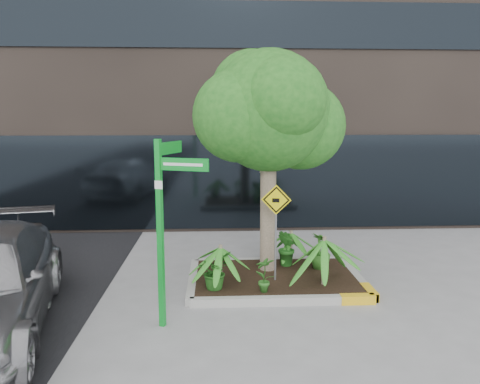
{
  "coord_description": "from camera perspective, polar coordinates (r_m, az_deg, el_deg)",
  "views": [
    {
      "loc": [
        -0.93,
        -8.37,
        3.2
      ],
      "look_at": [
        -0.49,
        0.2,
        1.81
      ],
      "focal_mm": 35.0,
      "sensor_mm": 36.0,
      "label": 1
    }
  ],
  "objects": [
    {
      "name": "palm_front",
      "position": [
        8.67,
        10.26,
        -5.72
      ],
      "size": [
        1.02,
        1.02,
        1.13
      ],
      "color": "gray",
      "rests_on": "ground"
    },
    {
      "name": "palm_left",
      "position": [
        8.56,
        -2.39,
        -6.78
      ],
      "size": [
        0.84,
        0.84,
        0.94
      ],
      "color": "gray",
      "rests_on": "ground"
    },
    {
      "name": "tree",
      "position": [
        9.14,
        3.53,
        9.83
      ],
      "size": [
        3.02,
        2.68,
        4.53
      ],
      "color": "gray",
      "rests_on": "ground"
    },
    {
      "name": "planter",
      "position": [
        9.26,
        4.52,
        -10.41
      ],
      "size": [
        3.35,
        2.36,
        0.15
      ],
      "color": "#9E9E99",
      "rests_on": "ground"
    },
    {
      "name": "palm_back",
      "position": [
        9.97,
        6.25,
        -4.96
      ],
      "size": [
        0.75,
        0.75,
        0.84
      ],
      "color": "gray",
      "rests_on": "ground"
    },
    {
      "name": "shrub_d",
      "position": [
        9.71,
        5.75,
        -6.81
      ],
      "size": [
        0.5,
        0.5,
        0.77
      ],
      "primitive_type": "imported",
      "rotation": [
        0.0,
        0.0,
        4.9
      ],
      "color": "#1F5E1B",
      "rests_on": "planter"
    },
    {
      "name": "street_sign_post",
      "position": [
        7.09,
        -9.16,
        -2.49
      ],
      "size": [
        0.8,
        1.04,
        2.88
      ],
      "rotation": [
        0.0,
        0.0,
        -0.36
      ],
      "color": "#0D9728",
      "rests_on": "ground"
    },
    {
      "name": "shrub_c",
      "position": [
        8.33,
        3.01,
        -9.94
      ],
      "size": [
        0.44,
        0.44,
        0.65
      ],
      "primitive_type": "imported",
      "rotation": [
        0.0,
        0.0,
        3.5
      ],
      "color": "#28641E",
      "rests_on": "planter"
    },
    {
      "name": "cattle_sign",
      "position": [
        8.68,
        4.4,
        -2.96
      ],
      "size": [
        0.55,
        0.15,
        1.82
      ],
      "rotation": [
        0.0,
        0.0,
        -0.23
      ],
      "color": "slate",
      "rests_on": "ground"
    },
    {
      "name": "ground",
      "position": [
        9.01,
        3.25,
        -11.64
      ],
      "size": [
        80.0,
        80.0,
        0.0
      ],
      "primitive_type": "plane",
      "color": "gray",
      "rests_on": "ground"
    },
    {
      "name": "shrub_b",
      "position": [
        9.68,
        9.77,
        -7.05
      ],
      "size": [
        0.56,
        0.56,
        0.74
      ],
      "primitive_type": "imported",
      "rotation": [
        0.0,
        0.0,
        2.1
      ],
      "color": "#2B661E",
      "rests_on": "planter"
    },
    {
      "name": "shrub_a",
      "position": [
        8.49,
        -3.16,
        -9.57
      ],
      "size": [
        0.79,
        0.79,
        0.65
      ],
      "primitive_type": "imported",
      "rotation": [
        0.0,
        0.0,
        1.11
      ],
      "color": "#1D5217",
      "rests_on": "planter"
    }
  ]
}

